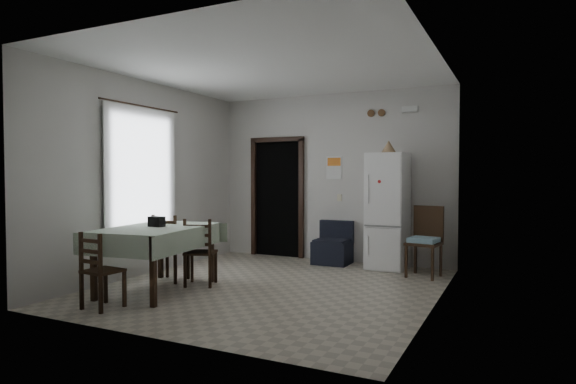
% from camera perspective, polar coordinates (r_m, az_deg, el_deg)
% --- Properties ---
extents(ground, '(4.50, 4.50, 0.00)m').
position_cam_1_polar(ground, '(6.52, -1.95, -11.18)').
color(ground, '#AEA38E').
rests_on(ground, ground).
extents(ceiling, '(4.20, 4.50, 0.02)m').
position_cam_1_polar(ceiling, '(6.51, -1.98, 14.54)').
color(ceiling, white).
rests_on(ceiling, ground).
extents(wall_back, '(4.20, 0.02, 2.90)m').
position_cam_1_polar(wall_back, '(8.41, 5.20, 1.74)').
color(wall_back, beige).
rests_on(wall_back, ground).
extents(wall_front, '(4.20, 0.02, 2.90)m').
position_cam_1_polar(wall_front, '(4.48, -15.48, 1.45)').
color(wall_front, beige).
rests_on(wall_front, ground).
extents(wall_left, '(0.02, 4.50, 2.90)m').
position_cam_1_polar(wall_left, '(7.56, -16.20, 1.64)').
color(wall_left, beige).
rests_on(wall_left, ground).
extents(wall_right, '(0.02, 4.50, 2.90)m').
position_cam_1_polar(wall_right, '(5.69, 17.12, 1.53)').
color(wall_right, beige).
rests_on(wall_right, ground).
extents(doorway, '(1.06, 0.52, 2.22)m').
position_cam_1_polar(doorway, '(9.02, -0.61, -0.71)').
color(doorway, black).
rests_on(doorway, ground).
extents(window_recess, '(0.10, 1.20, 1.60)m').
position_cam_1_polar(window_recess, '(7.45, -17.52, 2.39)').
color(window_recess, silver).
rests_on(window_recess, ground).
extents(curtain, '(0.02, 1.45, 1.85)m').
position_cam_1_polar(curtain, '(7.37, -16.90, 2.40)').
color(curtain, white).
rests_on(curtain, ground).
extents(curtain_rod, '(0.02, 1.60, 0.02)m').
position_cam_1_polar(curtain_rod, '(7.44, -16.92, 9.74)').
color(curtain_rod, black).
rests_on(curtain_rod, ground).
extents(calendar, '(0.28, 0.02, 0.40)m').
position_cam_1_polar(calendar, '(8.38, 5.49, 2.90)').
color(calendar, white).
rests_on(calendar, ground).
extents(calendar_image, '(0.24, 0.01, 0.14)m').
position_cam_1_polar(calendar_image, '(8.38, 5.48, 3.58)').
color(calendar_image, orange).
rests_on(calendar_image, ground).
extents(light_switch, '(0.08, 0.02, 0.12)m').
position_cam_1_polar(light_switch, '(8.35, 6.12, -0.67)').
color(light_switch, beige).
rests_on(light_switch, ground).
extents(vent_left, '(0.12, 0.03, 0.12)m').
position_cam_1_polar(vent_left, '(8.24, 9.81, 9.17)').
color(vent_left, brown).
rests_on(vent_left, ground).
extents(vent_right, '(0.12, 0.03, 0.12)m').
position_cam_1_polar(vent_right, '(8.19, 11.03, 9.21)').
color(vent_right, brown).
rests_on(vent_right, ground).
extents(emergency_light, '(0.25, 0.07, 0.09)m').
position_cam_1_polar(emergency_light, '(8.06, 14.26, 9.51)').
color(emergency_light, white).
rests_on(emergency_light, ground).
extents(fridge, '(0.62, 0.62, 1.84)m').
position_cam_1_polar(fridge, '(7.80, 11.73, -2.22)').
color(fridge, white).
rests_on(fridge, ground).
extents(tan_cone, '(0.26, 0.26, 0.19)m').
position_cam_1_polar(tan_cone, '(7.74, 11.84, 5.27)').
color(tan_cone, tan).
rests_on(tan_cone, fridge).
extents(navy_seat, '(0.60, 0.58, 0.71)m').
position_cam_1_polar(navy_seat, '(8.14, 5.28, -6.00)').
color(navy_seat, black).
rests_on(navy_seat, ground).
extents(corner_chair, '(0.51, 0.51, 1.03)m').
position_cam_1_polar(corner_chair, '(7.31, 15.80, -5.70)').
color(corner_chair, black).
rests_on(corner_chair, ground).
extents(dining_table, '(1.21, 1.69, 0.82)m').
position_cam_1_polar(dining_table, '(6.47, -15.23, -7.65)').
color(dining_table, '#9EB197').
rests_on(dining_table, ground).
extents(black_bag, '(0.21, 0.14, 0.13)m').
position_cam_1_polar(black_bag, '(6.44, -15.31, -3.40)').
color(black_bag, black).
rests_on(black_bag, dining_table).
extents(dining_chair_far_left, '(0.45, 0.45, 0.94)m').
position_cam_1_polar(dining_chair_far_left, '(7.01, -13.70, -6.40)').
color(dining_chair_far_left, black).
rests_on(dining_chair_far_left, ground).
extents(dining_chair_far_right, '(0.51, 0.51, 0.91)m').
position_cam_1_polar(dining_chair_far_right, '(6.65, -10.31, -6.96)').
color(dining_chair_far_right, black).
rests_on(dining_chair_far_right, ground).
extents(dining_chair_near_head, '(0.40, 0.40, 0.86)m').
position_cam_1_polar(dining_chair_near_head, '(5.81, -21.08, -8.61)').
color(dining_chair_near_head, black).
rests_on(dining_chair_near_head, ground).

